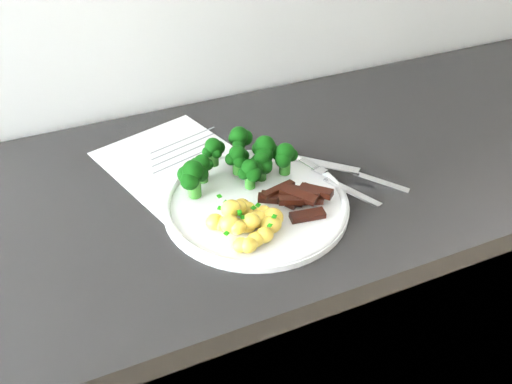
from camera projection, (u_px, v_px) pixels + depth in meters
counter at (241, 346)px, 1.18m from camera, size 2.30×0.58×0.86m
recipe_paper at (184, 168)px, 0.95m from camera, size 0.29×0.35×0.00m
plate at (256, 203)px, 0.87m from camera, size 0.29×0.29×0.02m
broccoli at (240, 159)px, 0.89m from camera, size 0.20×0.12×0.07m
potatoes at (246, 221)px, 0.81m from camera, size 0.11×0.10×0.05m
beef_strips at (296, 197)px, 0.86m from camera, size 0.11×0.09×0.03m
fork at (340, 184)px, 0.89m from camera, size 0.06×0.17×0.02m
knife at (365, 178)px, 0.92m from camera, size 0.14×0.16×0.02m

